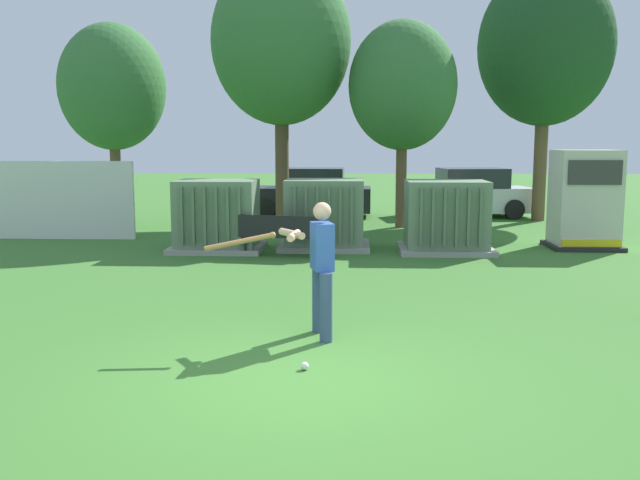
# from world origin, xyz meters

# --- Properties ---
(ground_plane) EXTENTS (96.00, 96.00, 0.00)m
(ground_plane) POSITION_xyz_m (0.00, 0.00, 0.00)
(ground_plane) COLOR #3D752D
(fence_panel) EXTENTS (4.80, 0.12, 2.00)m
(fence_panel) POSITION_xyz_m (-7.41, 10.50, 1.00)
(fence_panel) COLOR white
(fence_panel) RESTS_ON ground
(transformer_west) EXTENTS (2.10, 1.70, 1.62)m
(transformer_west) POSITION_xyz_m (-2.53, 8.76, 0.79)
(transformer_west) COLOR #9E9B93
(transformer_west) RESTS_ON ground
(transformer_mid_west) EXTENTS (2.10, 1.70, 1.62)m
(transformer_mid_west) POSITION_xyz_m (-0.08, 9.16, 0.79)
(transformer_mid_west) COLOR #9E9B93
(transformer_mid_west) RESTS_ON ground
(transformer_mid_east) EXTENTS (2.10, 1.70, 1.62)m
(transformer_mid_east) POSITION_xyz_m (2.70, 8.77, 0.79)
(transformer_mid_east) COLOR #9E9B93
(transformer_mid_east) RESTS_ON ground
(generator_enclosure) EXTENTS (1.60, 1.40, 2.30)m
(generator_enclosure) POSITION_xyz_m (6.01, 9.49, 1.14)
(generator_enclosure) COLOR #262626
(generator_enclosure) RESTS_ON ground
(park_bench) EXTENTS (1.84, 0.68, 0.92)m
(park_bench) POSITION_xyz_m (-1.01, 7.92, 0.54)
(park_bench) COLOR black
(park_bench) RESTS_ON ground
(batter) EXTENTS (1.61, 0.77, 1.74)m
(batter) POSITION_xyz_m (0.12, 1.65, 0.98)
(batter) COLOR #384C75
(batter) RESTS_ON ground
(sports_ball) EXTENTS (0.09, 0.09, 0.09)m
(sports_ball) POSITION_xyz_m (0.04, 0.33, 0.04)
(sports_ball) COLOR white
(sports_ball) RESTS_ON ground
(tree_left) EXTENTS (3.10, 3.10, 5.92)m
(tree_left) POSITION_xyz_m (-6.46, 13.49, 4.06)
(tree_left) COLOR brown
(tree_left) RESTS_ON ground
(tree_center_left) EXTENTS (4.10, 4.10, 7.84)m
(tree_center_left) POSITION_xyz_m (-1.53, 13.92, 5.38)
(tree_center_left) COLOR brown
(tree_center_left) RESTS_ON ground
(tree_center_right) EXTENTS (3.10, 3.10, 5.92)m
(tree_center_right) POSITION_xyz_m (2.00, 13.38, 4.06)
(tree_center_right) COLOR brown
(tree_center_right) RESTS_ON ground
(tree_right) EXTENTS (4.10, 4.10, 7.84)m
(tree_right) POSITION_xyz_m (6.49, 15.30, 5.38)
(tree_right) COLOR brown
(tree_right) RESTS_ON ground
(parked_car_leftmost) EXTENTS (4.24, 2.00, 1.62)m
(parked_car_leftmost) POSITION_xyz_m (-0.87, 16.22, 0.75)
(parked_car_leftmost) COLOR black
(parked_car_leftmost) RESTS_ON ground
(parked_car_left_of_center) EXTENTS (4.40, 2.35, 1.62)m
(parked_car_left_of_center) POSITION_xyz_m (4.44, 16.28, 0.75)
(parked_car_left_of_center) COLOR silver
(parked_car_left_of_center) RESTS_ON ground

